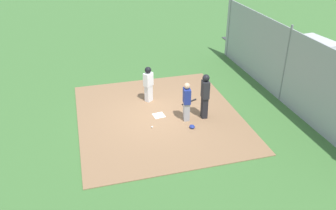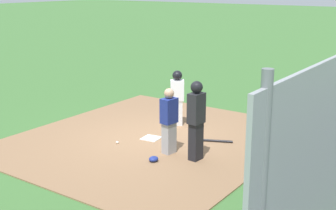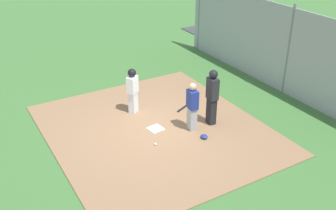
{
  "view_description": "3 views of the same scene",
  "coord_description": "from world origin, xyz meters",
  "px_view_note": "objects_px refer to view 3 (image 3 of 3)",
  "views": [
    {
      "loc": [
        -11.72,
        2.81,
        7.1
      ],
      "look_at": [
        -0.43,
        -0.27,
        0.71
      ],
      "focal_mm": 36.86,
      "sensor_mm": 36.0,
      "label": 1
    },
    {
      "loc": [
        -9.08,
        -6.91,
        4.02
      ],
      "look_at": [
        0.03,
        -0.52,
        1.02
      ],
      "focal_mm": 49.09,
      "sensor_mm": 36.0,
      "label": 2
    },
    {
      "loc": [
        -9.51,
        5.13,
        6.48
      ],
      "look_at": [
        -0.05,
        -0.42,
        0.8
      ],
      "focal_mm": 42.35,
      "sensor_mm": 36.0,
      "label": 3
    }
  ],
  "objects_px": {
    "home_plate": "(156,129)",
    "catcher": "(192,106)",
    "runner": "(133,88)",
    "catcher_mask": "(204,137)",
    "parked_car_white": "(292,36)",
    "baseball_bat": "(184,107)",
    "umpire": "(212,96)",
    "baseball": "(155,144)"
  },
  "relations": [
    {
      "from": "home_plate",
      "to": "catcher_mask",
      "type": "relative_size",
      "value": 1.83
    },
    {
      "from": "catcher",
      "to": "baseball",
      "type": "relative_size",
      "value": 21.49
    },
    {
      "from": "catcher",
      "to": "baseball",
      "type": "distance_m",
      "value": 1.66
    },
    {
      "from": "baseball",
      "to": "parked_car_white",
      "type": "height_order",
      "value": "parked_car_white"
    },
    {
      "from": "runner",
      "to": "baseball_bat",
      "type": "distance_m",
      "value": 1.97
    },
    {
      "from": "baseball",
      "to": "home_plate",
      "type": "bearing_deg",
      "value": -29.53
    },
    {
      "from": "baseball_bat",
      "to": "catcher_mask",
      "type": "bearing_deg",
      "value": -129.78
    },
    {
      "from": "parked_car_white",
      "to": "home_plate",
      "type": "bearing_deg",
      "value": 103.61
    },
    {
      "from": "catcher",
      "to": "umpire",
      "type": "relative_size",
      "value": 0.86
    },
    {
      "from": "catcher",
      "to": "baseball_bat",
      "type": "bearing_deg",
      "value": -105.49
    },
    {
      "from": "catcher",
      "to": "umpire",
      "type": "height_order",
      "value": "umpire"
    },
    {
      "from": "baseball_bat",
      "to": "parked_car_white",
      "type": "height_order",
      "value": "parked_car_white"
    },
    {
      "from": "home_plate",
      "to": "baseball_bat",
      "type": "xyz_separation_m",
      "value": [
        0.75,
        -1.55,
        0.02
      ]
    },
    {
      "from": "baseball",
      "to": "parked_car_white",
      "type": "bearing_deg",
      "value": -66.59
    },
    {
      "from": "catcher_mask",
      "to": "baseball",
      "type": "distance_m",
      "value": 1.52
    },
    {
      "from": "runner",
      "to": "baseball",
      "type": "distance_m",
      "value": 2.38
    },
    {
      "from": "runner",
      "to": "catcher_mask",
      "type": "bearing_deg",
      "value": -12.27
    },
    {
      "from": "catcher_mask",
      "to": "home_plate",
      "type": "bearing_deg",
      "value": 39.08
    },
    {
      "from": "home_plate",
      "to": "parked_car_white",
      "type": "bearing_deg",
      "value": -69.77
    },
    {
      "from": "catcher_mask",
      "to": "baseball_bat",
      "type": "bearing_deg",
      "value": -15.34
    },
    {
      "from": "catcher",
      "to": "catcher_mask",
      "type": "xyz_separation_m",
      "value": [
        -0.65,
        -0.02,
        -0.76
      ]
    },
    {
      "from": "catcher",
      "to": "parked_car_white",
      "type": "height_order",
      "value": "catcher"
    },
    {
      "from": "baseball_bat",
      "to": "baseball",
      "type": "height_order",
      "value": "baseball"
    },
    {
      "from": "baseball_bat",
      "to": "catcher",
      "type": "bearing_deg",
      "value": -137.54
    },
    {
      "from": "home_plate",
      "to": "catcher",
      "type": "distance_m",
      "value": 1.4
    },
    {
      "from": "home_plate",
      "to": "catcher_mask",
      "type": "bearing_deg",
      "value": -140.92
    },
    {
      "from": "home_plate",
      "to": "umpire",
      "type": "bearing_deg",
      "value": -108.49
    },
    {
      "from": "umpire",
      "to": "home_plate",
      "type": "bearing_deg",
      "value": -13.5
    },
    {
      "from": "home_plate",
      "to": "baseball",
      "type": "height_order",
      "value": "baseball"
    },
    {
      "from": "baseball",
      "to": "baseball_bat",
      "type": "bearing_deg",
      "value": -52.02
    },
    {
      "from": "runner",
      "to": "baseball_bat",
      "type": "xyz_separation_m",
      "value": [
        -0.62,
        -1.65,
        -0.87
      ]
    },
    {
      "from": "home_plate",
      "to": "catcher",
      "type": "bearing_deg",
      "value": -120.71
    },
    {
      "from": "runner",
      "to": "baseball",
      "type": "bearing_deg",
      "value": -44.52
    },
    {
      "from": "baseball_bat",
      "to": "baseball",
      "type": "relative_size",
      "value": 10.96
    },
    {
      "from": "catcher",
      "to": "runner",
      "type": "relative_size",
      "value": 1.0
    },
    {
      "from": "home_plate",
      "to": "parked_car_white",
      "type": "relative_size",
      "value": 0.1
    },
    {
      "from": "home_plate",
      "to": "parked_car_white",
      "type": "height_order",
      "value": "parked_car_white"
    },
    {
      "from": "baseball",
      "to": "parked_car_white",
      "type": "distance_m",
      "value": 10.93
    },
    {
      "from": "runner",
      "to": "parked_car_white",
      "type": "height_order",
      "value": "runner"
    },
    {
      "from": "home_plate",
      "to": "baseball",
      "type": "xyz_separation_m",
      "value": [
        -0.82,
        0.46,
        0.03
      ]
    },
    {
      "from": "runner",
      "to": "catcher_mask",
      "type": "distance_m",
      "value": 2.96
    },
    {
      "from": "catcher",
      "to": "parked_car_white",
      "type": "relative_size",
      "value": 0.36
    }
  ]
}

